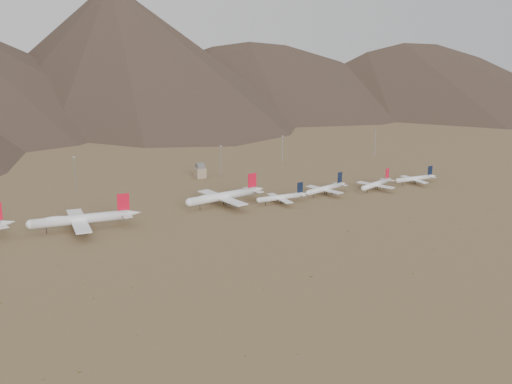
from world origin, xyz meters
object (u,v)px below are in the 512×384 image
widebody_east (224,196)px  narrowbody_a (282,197)px  narrowbody_b (326,188)px  control_tower (200,171)px  widebody_centre (81,219)px

widebody_east → narrowbody_a: (38.26, -13.82, -2.27)m
widebody_east → narrowbody_b: bearing=-14.8°
widebody_east → control_tower: size_ratio=5.35×
narrowbody_a → control_tower: (-19.89, 99.15, 0.97)m
widebody_centre → control_tower: bearing=45.1°
narrowbody_a → control_tower: bearing=102.5°
widebody_east → control_tower: bearing=68.7°
widebody_centre → control_tower: 152.50m
widebody_east → narrowbody_b: (78.89, -7.74, -1.94)m
widebody_east → control_tower: widebody_east is taller
narrowbody_a → narrowbody_b: size_ratio=0.95×
widebody_centre → widebody_east: size_ratio=1.06×
control_tower → widebody_east: bearing=-102.1°
narrowbody_b → control_tower: size_ratio=3.55×
widebody_centre → control_tower: size_ratio=5.67×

